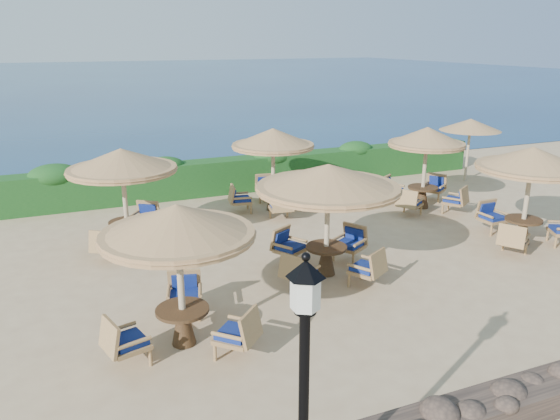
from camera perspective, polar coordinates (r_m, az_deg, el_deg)
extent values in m
plane|color=tan|center=(14.10, 8.39, -4.82)|extent=(120.00, 120.00, 0.00)
plane|color=#0C274F|center=(81.57, -18.29, 12.92)|extent=(160.00, 160.00, 0.00)
cube|color=#154117|center=(20.12, -2.08, 3.95)|extent=(18.00, 0.90, 1.20)
cylinder|color=black|center=(6.08, 2.47, -20.70)|extent=(0.11, 0.11, 2.40)
cylinder|color=silver|center=(5.32, 2.67, -8.50)|extent=(0.30, 0.30, 0.36)
cone|color=black|center=(5.22, 2.71, -6.14)|extent=(0.40, 0.40, 0.18)
cylinder|color=#C3AE89|center=(22.34, 19.01, 5.69)|extent=(0.10, 0.10, 2.20)
cone|color=olive|center=(22.16, 19.29, 8.42)|extent=(2.30, 2.30, 0.45)
cylinder|color=#C3AE89|center=(9.82, -10.33, -7.55)|extent=(0.12, 0.12, 2.40)
cone|color=olive|center=(9.39, -10.72, -1.00)|extent=(2.70, 2.70, 0.55)
cylinder|color=olive|center=(9.48, -10.63, -2.61)|extent=(2.65, 2.65, 0.14)
cylinder|color=#452D18|center=(10.05, -10.17, -10.23)|extent=(0.96, 0.96, 0.06)
cone|color=#452D18|center=(10.22, -10.06, -11.97)|extent=(0.44, 0.44, 0.64)
cylinder|color=#C3AE89|center=(12.55, 4.93, -1.68)|extent=(0.12, 0.12, 2.40)
cone|color=olive|center=(12.21, 5.08, 3.55)|extent=(3.30, 3.30, 0.55)
cylinder|color=olive|center=(12.28, 5.04, 2.28)|extent=(3.23, 3.23, 0.14)
cylinder|color=#452D18|center=(12.73, 4.87, -3.89)|extent=(0.96, 0.96, 0.06)
cone|color=#452D18|center=(12.86, 4.83, -5.35)|extent=(0.44, 0.44, 0.64)
cylinder|color=#C3AE89|center=(15.82, 24.35, 0.85)|extent=(0.12, 0.12, 2.40)
cone|color=olive|center=(15.56, 24.89, 5.02)|extent=(2.83, 2.83, 0.55)
cylinder|color=olive|center=(15.61, 24.76, 4.02)|extent=(2.78, 2.78, 0.14)
cylinder|color=#452D18|center=(15.96, 24.12, -0.94)|extent=(0.96, 0.96, 0.06)
cone|color=#452D18|center=(16.07, 23.96, -2.12)|extent=(0.44, 0.44, 0.64)
cylinder|color=#C3AE89|center=(14.78, -15.86, 0.67)|extent=(0.12, 0.12, 2.40)
cone|color=olive|center=(14.50, -16.24, 5.14)|extent=(2.82, 2.82, 0.55)
cylinder|color=olive|center=(14.56, -16.15, 4.07)|extent=(2.76, 2.76, 0.14)
cylinder|color=#452D18|center=(14.93, -15.70, -1.24)|extent=(0.96, 0.96, 0.06)
cone|color=#452D18|center=(15.05, -15.59, -2.50)|extent=(0.44, 0.44, 0.64)
cylinder|color=#C3AE89|center=(17.35, -0.72, 3.80)|extent=(0.12, 0.12, 2.40)
cone|color=olive|center=(17.11, -0.74, 7.64)|extent=(2.61, 2.61, 0.55)
cylinder|color=olive|center=(17.16, -0.73, 6.72)|extent=(2.56, 2.56, 0.14)
cylinder|color=#452D18|center=(17.48, -0.71, 2.14)|extent=(0.96, 0.96, 0.06)
cone|color=#452D18|center=(17.58, -0.71, 1.04)|extent=(0.44, 0.44, 0.64)
cylinder|color=#C3AE89|center=(18.19, 14.84, 3.86)|extent=(0.12, 0.12, 2.40)
cone|color=olive|center=(17.96, 15.13, 7.52)|extent=(2.44, 2.44, 0.55)
cylinder|color=olive|center=(18.01, 15.06, 6.64)|extent=(2.39, 2.39, 0.14)
cylinder|color=#452D18|center=(18.32, 14.71, 2.28)|extent=(0.96, 0.96, 0.06)
cone|color=#452D18|center=(18.41, 14.63, 1.23)|extent=(0.44, 0.44, 0.64)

